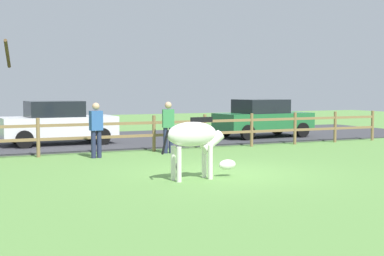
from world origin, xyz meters
TOP-DOWN VIEW (x-y plane):
  - ground_plane at (0.00, 0.00)m, footprint 60.00×60.00m
  - parking_asphalt at (0.00, 9.30)m, footprint 28.00×7.40m
  - paddock_fence at (-0.82, 5.00)m, footprint 20.47×0.11m
  - zebra at (-1.06, -0.66)m, footprint 1.94×0.56m
  - crow_on_grass at (-0.89, 0.77)m, footprint 0.21×0.10m
  - parked_car_green at (5.89, 7.60)m, footprint 4.10×2.08m
  - parked_car_white at (-2.39, 8.17)m, footprint 4.04×1.97m
  - visitor_left_of_tree at (-2.06, 4.11)m, footprint 0.38×0.26m
  - visitor_right_of_tree at (0.33, 4.32)m, footprint 0.40×0.30m

SIDE VIEW (x-z plane):
  - ground_plane at x=0.00m, z-range 0.00..0.00m
  - parking_asphalt at x=0.00m, z-range 0.00..0.05m
  - crow_on_grass at x=-0.89m, z-range 0.02..0.23m
  - paddock_fence at x=-0.82m, z-range 0.08..1.26m
  - parked_car_green at x=5.89m, z-range 0.06..1.62m
  - parked_car_white at x=-2.39m, z-range 0.06..1.62m
  - visitor_left_of_tree at x=-2.06m, z-range 0.09..1.73m
  - visitor_right_of_tree at x=0.33m, z-range 0.09..1.73m
  - zebra at x=-1.06m, z-range 0.22..1.63m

